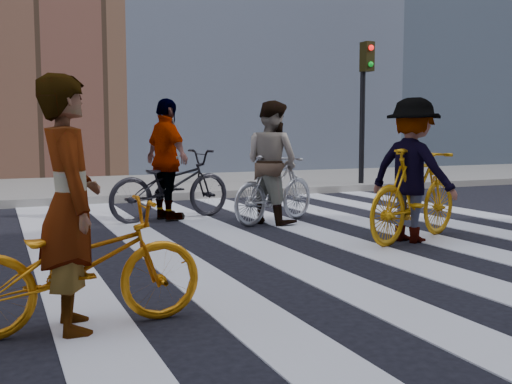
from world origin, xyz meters
TOP-DOWN VIEW (x-y plane):
  - ground at (0.00, 0.00)m, footprint 100.00×100.00m
  - sidewalk_far at (0.00, 7.50)m, footprint 100.00×5.00m
  - zebra_crosswalk at (0.00, 0.00)m, footprint 8.25×10.00m
  - traffic_signal at (4.40, 5.32)m, footprint 0.22×0.42m
  - bike_yellow_left at (-2.83, -2.07)m, footprint 1.70×0.62m
  - bike_silver_mid at (0.42, 1.68)m, footprint 1.73×1.09m
  - bike_yellow_right at (1.38, -0.32)m, footprint 1.97×1.18m
  - bike_dark_rear at (-0.89, 2.59)m, footprint 2.14×1.19m
  - rider_left at (-2.88, -2.07)m, footprint 0.43×0.64m
  - rider_mid at (0.37, 1.68)m, footprint 0.96×1.06m
  - rider_right at (1.33, -0.32)m, footprint 1.01×1.29m
  - rider_rear at (-0.94, 2.59)m, footprint 0.70×1.15m

SIDE VIEW (x-z plane):
  - ground at x=0.00m, z-range 0.00..0.00m
  - zebra_crosswalk at x=0.00m, z-range 0.00..0.01m
  - sidewalk_far at x=0.00m, z-range 0.00..0.15m
  - bike_yellow_left at x=-2.83m, z-range 0.00..0.89m
  - bike_silver_mid at x=0.42m, z-range 0.00..1.01m
  - bike_dark_rear at x=-0.89m, z-range 0.00..1.07m
  - bike_yellow_right at x=1.38m, z-range 0.00..1.14m
  - rider_left at x=-2.88m, z-range 0.00..1.73m
  - rider_right at x=1.33m, z-range 0.00..1.75m
  - rider_mid at x=0.37m, z-range 0.00..1.79m
  - rider_rear at x=-0.94m, z-range 0.00..1.84m
  - traffic_signal at x=4.40m, z-range 0.62..3.94m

